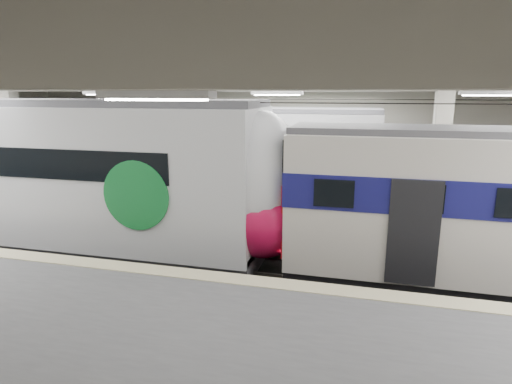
# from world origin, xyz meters

# --- Properties ---
(station_hall) EXTENTS (36.00, 24.00, 5.75)m
(station_hall) POSITION_xyz_m (0.00, -1.74, 3.24)
(station_hall) COLOR black
(station_hall) RESTS_ON ground
(modern_emu) EXTENTS (14.94, 3.08, 4.76)m
(modern_emu) POSITION_xyz_m (-5.48, -0.00, 2.34)
(modern_emu) COLOR silver
(modern_emu) RESTS_ON ground
(far_train) EXTENTS (13.64, 2.91, 4.36)m
(far_train) POSITION_xyz_m (-3.48, 5.50, 2.25)
(far_train) COLOR silver
(far_train) RESTS_ON ground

